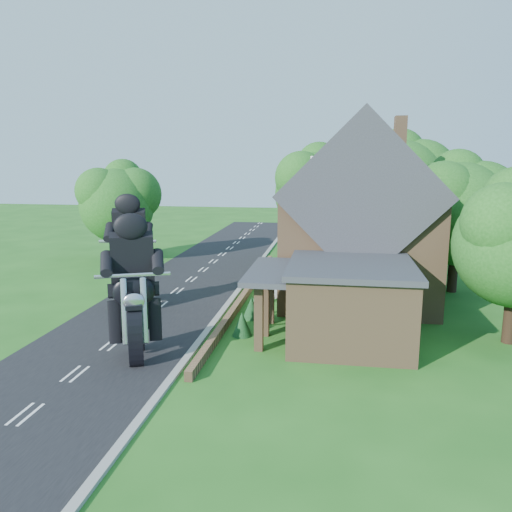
# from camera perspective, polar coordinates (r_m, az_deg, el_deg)

# --- Properties ---
(ground) EXTENTS (120.00, 120.00, 0.00)m
(ground) POSITION_cam_1_polar(r_m,az_deg,el_deg) (24.99, -13.28, -7.42)
(ground) COLOR #1E5919
(ground) RESTS_ON ground
(road) EXTENTS (7.00, 80.00, 0.02)m
(road) POSITION_cam_1_polar(r_m,az_deg,el_deg) (24.99, -13.28, -7.40)
(road) COLOR black
(road) RESTS_ON ground
(kerb) EXTENTS (0.30, 80.00, 0.12)m
(kerb) POSITION_cam_1_polar(r_m,az_deg,el_deg) (23.86, -5.07, -7.90)
(kerb) COLOR gray
(kerb) RESTS_ON ground
(garden_wall) EXTENTS (0.30, 22.00, 0.40)m
(garden_wall) POSITION_cam_1_polar(r_m,az_deg,el_deg) (28.35, -1.32, -4.50)
(garden_wall) COLOR olive
(garden_wall) RESTS_ON ground
(house) EXTENTS (9.54, 8.64, 10.24)m
(house) POSITION_cam_1_polar(r_m,az_deg,el_deg) (28.10, 11.56, 3.76)
(house) COLOR olive
(house) RESTS_ON ground
(annex) EXTENTS (7.05, 5.94, 3.44)m
(annex) POSITION_cam_1_polar(r_m,az_deg,el_deg) (21.91, 10.36, -5.07)
(annex) COLOR olive
(annex) RESTS_ON ground
(tree_house_right) EXTENTS (6.51, 6.00, 8.40)m
(tree_house_right) POSITION_cam_1_polar(r_m,az_deg,el_deg) (31.47, 22.76, 5.42)
(tree_house_right) COLOR black
(tree_house_right) RESTS_ON ground
(tree_behind_house) EXTENTS (7.81, 7.20, 10.08)m
(tree_behind_house) POSITION_cam_1_polar(r_m,az_deg,el_deg) (38.36, 16.65, 8.21)
(tree_behind_house) COLOR black
(tree_behind_house) RESTS_ON ground
(tree_behind_left) EXTENTS (6.94, 6.40, 9.16)m
(tree_behind_left) POSITION_cam_1_polar(r_m,az_deg,el_deg) (39.07, 7.56, 7.88)
(tree_behind_left) COLOR black
(tree_behind_left) RESTS_ON ground
(tree_far_road) EXTENTS (6.08, 5.60, 7.84)m
(tree_far_road) POSITION_cam_1_polar(r_m,az_deg,el_deg) (39.55, -15.07, 6.34)
(tree_far_road) COLOR black
(tree_far_road) RESTS_ON ground
(shrub_a) EXTENTS (0.90, 0.90, 1.10)m
(shrub_a) POSITION_cam_1_polar(r_m,az_deg,el_deg) (22.43, -1.59, -7.77)
(shrub_a) COLOR #113618
(shrub_a) RESTS_ON ground
(shrub_b) EXTENTS (0.90, 0.90, 1.10)m
(shrub_b) POSITION_cam_1_polar(r_m,az_deg,el_deg) (24.78, -0.51, -5.95)
(shrub_b) COLOR #113618
(shrub_b) RESTS_ON ground
(shrub_c) EXTENTS (0.90, 0.90, 1.10)m
(shrub_c) POSITION_cam_1_polar(r_m,az_deg,el_deg) (27.15, 0.38, -4.44)
(shrub_c) COLOR #113618
(shrub_c) RESTS_ON ground
(shrub_d) EXTENTS (0.90, 0.90, 1.10)m
(shrub_d) POSITION_cam_1_polar(r_m,az_deg,el_deg) (31.95, 1.75, -2.09)
(shrub_d) COLOR #113618
(shrub_d) RESTS_ON ground
(shrub_e) EXTENTS (0.90, 0.90, 1.10)m
(shrub_e) POSITION_cam_1_polar(r_m,az_deg,el_deg) (34.37, 2.29, -1.17)
(shrub_e) COLOR #113618
(shrub_e) RESTS_ON ground
(shrub_f) EXTENTS (0.90, 0.90, 1.10)m
(shrub_f) POSITION_cam_1_polar(r_m,az_deg,el_deg) (36.80, 2.76, -0.36)
(shrub_f) COLOR #113618
(shrub_f) RESTS_ON ground
(motorcycle_lead) EXTENTS (1.13, 1.90, 1.73)m
(motorcycle_lead) POSITION_cam_1_polar(r_m,az_deg,el_deg) (20.38, -13.54, -9.09)
(motorcycle_lead) COLOR black
(motorcycle_lead) RESTS_ON ground
(motorcycle_follow) EXTENTS (0.84, 2.01, 1.81)m
(motorcycle_follow) POSITION_cam_1_polar(r_m,az_deg,el_deg) (27.21, -13.92, -3.95)
(motorcycle_follow) COLOR black
(motorcycle_follow) RESTS_ON ground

